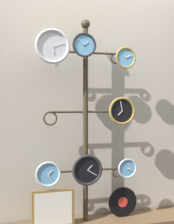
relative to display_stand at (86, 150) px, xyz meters
The scene contains 12 objects.
shop_wall 0.70m from the display_stand, 90.00° to the left, with size 4.40×0.04×2.80m.
display_stand is the anchor object (origin of this frame).
clock_top_left 0.99m from the display_stand, 162.42° to the right, with size 0.31×0.04×0.31m.
clock_top_center 0.96m from the display_stand, 112.19° to the right, with size 0.22×0.04×0.22m.
clock_top_right 0.94m from the display_stand, 10.92° to the right, with size 0.20×0.04×0.20m.
clock_middle_right 0.50m from the display_stand, 16.69° to the right, with size 0.26×0.04×0.26m.
clock_bottom_left 0.42m from the display_stand, 165.77° to the right, with size 0.23×0.04×0.23m.
clock_bottom_center 0.19m from the display_stand, 97.32° to the right, with size 0.28×0.04×0.28m.
clock_bottom_right 0.43m from the display_stand, 11.11° to the right, with size 0.19×0.04×0.19m.
vinyl_record 0.63m from the display_stand, ahead, with size 0.29×0.01×0.29m.
picture_frame 0.59m from the display_stand, 165.25° to the right, with size 0.38×0.02×0.33m.
price_tag_upper 0.82m from the display_stand, 159.91° to the right, with size 0.04×0.00×0.03m.
Camera 1 is at (-0.78, -2.37, 1.16)m, focal length 50.00 mm.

